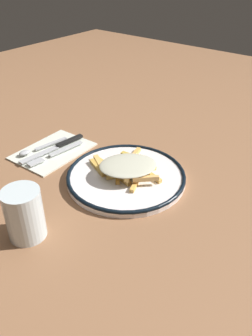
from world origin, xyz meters
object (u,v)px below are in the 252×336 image
(knife, at_px, (58,146))
(water_glass, at_px, (24,214))
(fries_heap, at_px, (127,167))
(spoon, at_px, (35,149))
(napkin, at_px, (53,150))
(fork, at_px, (56,153))
(plate, at_px, (126,176))

(knife, distance_m, water_glass, 0.35)
(water_glass, bearing_deg, fries_heap, -97.08)
(spoon, xyz_separation_m, water_glass, (-0.25, 0.22, 0.04))
(spoon, bearing_deg, knife, -123.82)
(napkin, distance_m, spoon, 0.05)
(napkin, bearing_deg, spoon, 45.58)
(fork, bearing_deg, fries_heap, -170.35)
(plate, distance_m, napkin, 0.25)
(spoon, bearing_deg, water_glass, 138.39)
(plate, height_order, napkin, plate)
(plate, distance_m, water_glass, 0.28)
(fries_heap, distance_m, spoon, 0.29)
(fork, bearing_deg, plate, -171.24)
(water_glass, bearing_deg, fork, -52.28)
(knife, bearing_deg, fries_heap, -178.41)
(knife, relative_size, water_glass, 1.92)
(plate, height_order, spoon, same)
(fork, height_order, water_glass, water_glass)
(plate, distance_m, knife, 0.25)
(fork, bearing_deg, water_glass, 127.72)
(napkin, height_order, knife, knife)
(napkin, xyz_separation_m, knife, (-0.00, -0.02, 0.01))
(fork, relative_size, spoon, 1.16)
(fries_heap, bearing_deg, fork, 9.65)
(plate, height_order, fork, plate)
(napkin, xyz_separation_m, spoon, (0.03, 0.03, 0.01))
(plate, xyz_separation_m, water_glass, (0.03, 0.28, 0.04))
(knife, distance_m, spoon, 0.06)
(fork, bearing_deg, napkin, -24.56)
(plate, bearing_deg, water_glass, 82.83)
(knife, bearing_deg, plate, -179.24)
(plate, height_order, water_glass, water_glass)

